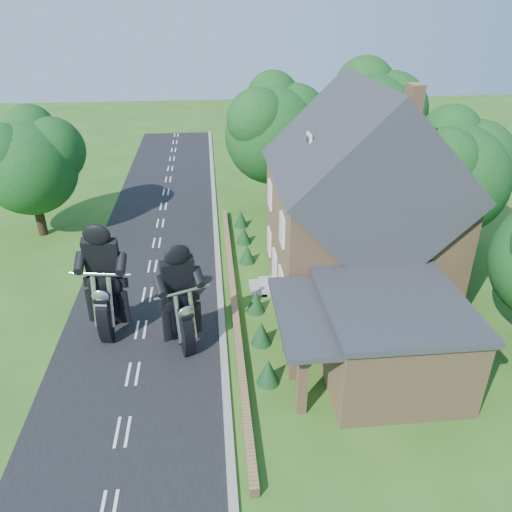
{
  "coord_description": "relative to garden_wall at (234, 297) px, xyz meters",
  "views": [
    {
      "loc": [
        3.38,
        -15.85,
        13.32
      ],
      "look_at": [
        5.35,
        4.32,
        2.8
      ],
      "focal_mm": 35.0,
      "sensor_mm": 36.0,
      "label": 1
    }
  ],
  "objects": [
    {
      "name": "ground",
      "position": [
        -4.3,
        -5.0,
        -0.2
      ],
      "size": [
        120.0,
        120.0,
        0.0
      ],
      "primitive_type": "plane",
      "color": "#2B5919",
      "rests_on": "ground"
    },
    {
      "name": "road",
      "position": [
        -4.3,
        -5.0,
        -0.19
      ],
      "size": [
        7.0,
        80.0,
        0.02
      ],
      "primitive_type": "cube",
      "color": "black",
      "rests_on": "ground"
    },
    {
      "name": "kerb",
      "position": [
        -0.65,
        -5.0,
        -0.14
      ],
      "size": [
        0.3,
        80.0,
        0.12
      ],
      "primitive_type": "cube",
      "color": "gray",
      "rests_on": "ground"
    },
    {
      "name": "garden_wall",
      "position": [
        0.0,
        0.0,
        0.0
      ],
      "size": [
        0.3,
        22.0,
        0.4
      ],
      "primitive_type": "cube",
      "color": "#98744D",
      "rests_on": "ground"
    },
    {
      "name": "house",
      "position": [
        6.19,
        1.0,
        4.14
      ],
      "size": [
        9.54,
        8.64,
        10.24
      ],
      "color": "#98744D",
      "rests_on": "ground"
    },
    {
      "name": "annex",
      "position": [
        5.57,
        -5.8,
        1.57
      ],
      "size": [
        7.05,
        5.94,
        3.44
      ],
      "color": "#98744D",
      "rests_on": "ground"
    },
    {
      "name": "tree_house_right",
      "position": [
        12.35,
        3.62,
        4.99
      ],
      "size": [
        6.51,
        6.0,
        8.4
      ],
      "color": "black",
      "rests_on": "ground"
    },
    {
      "name": "tree_behind_house",
      "position": [
        9.88,
        11.14,
        6.03
      ],
      "size": [
        7.81,
        7.2,
        10.08
      ],
      "color": "black",
      "rests_on": "ground"
    },
    {
      "name": "tree_behind_left",
      "position": [
        3.86,
        12.13,
        5.53
      ],
      "size": [
        6.94,
        6.4,
        9.16
      ],
      "color": "black",
      "rests_on": "ground"
    },
    {
      "name": "tree_far_road",
      "position": [
        -11.16,
        9.11,
        4.64
      ],
      "size": [
        6.08,
        5.6,
        7.84
      ],
      "color": "black",
      "rests_on": "ground"
    },
    {
      "name": "shrub_a",
      "position": [
        1.0,
        -6.0,
        0.35
      ],
      "size": [
        0.9,
        0.9,
        1.1
      ],
      "primitive_type": "cone",
      "color": "#103317",
      "rests_on": "ground"
    },
    {
      "name": "shrub_b",
      "position": [
        1.0,
        -3.5,
        0.35
      ],
      "size": [
        0.9,
        0.9,
        1.1
      ],
      "primitive_type": "cone",
      "color": "#103317",
      "rests_on": "ground"
    },
    {
      "name": "shrub_c",
      "position": [
        1.0,
        -1.0,
        0.35
      ],
      "size": [
        0.9,
        0.9,
        1.1
      ],
      "primitive_type": "cone",
      "color": "#103317",
      "rests_on": "ground"
    },
    {
      "name": "shrub_d",
      "position": [
        1.0,
        4.0,
        0.35
      ],
      "size": [
        0.9,
        0.9,
        1.1
      ],
      "primitive_type": "cone",
      "color": "#103317",
      "rests_on": "ground"
    },
    {
      "name": "shrub_e",
      "position": [
        1.0,
        6.5,
        0.35
      ],
      "size": [
        0.9,
        0.9,
        1.1
      ],
      "primitive_type": "cone",
      "color": "#103317",
      "rests_on": "ground"
    },
    {
      "name": "shrub_f",
      "position": [
        1.0,
        9.0,
        0.35
      ],
      "size": [
        0.9,
        0.9,
        1.1
      ],
      "primitive_type": "cone",
      "color": "#103317",
      "rests_on": "ground"
    },
    {
      "name": "motorcycle_lead",
      "position": [
        -2.36,
        -3.42,
        0.54
      ],
      "size": [
        0.98,
        1.62,
        1.48
      ],
      "primitive_type": null,
      "rotation": [
        0.0,
        0.0,
        3.54
      ],
      "color": "black",
      "rests_on": "ground"
    },
    {
      "name": "motorcycle_follow",
      "position": [
        -5.49,
        -2.08,
        0.6
      ],
      "size": [
        0.69,
        1.77,
        1.6
      ],
      "primitive_type": null,
      "rotation": [
        0.0,
        0.0,
        2.99
      ],
      "color": "black",
      "rests_on": "ground"
    }
  ]
}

